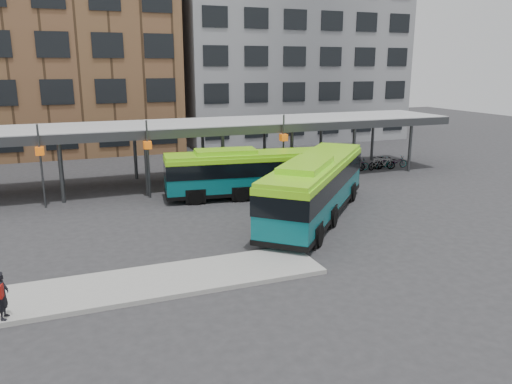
{
  "coord_description": "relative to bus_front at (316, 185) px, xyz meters",
  "views": [
    {
      "loc": [
        -7.7,
        -20.47,
        7.98
      ],
      "look_at": [
        1.08,
        2.11,
        1.8
      ],
      "focal_mm": 35.0,
      "sensor_mm": 36.0,
      "label": 1
    }
  ],
  "objects": [
    {
      "name": "ground",
      "position": [
        -4.57,
        -2.36,
        -1.78
      ],
      "size": [
        120.0,
        120.0,
        0.0
      ],
      "primitive_type": "plane",
      "color": "#28282B",
      "rests_on": "ground"
    },
    {
      "name": "boarding_island",
      "position": [
        -10.07,
        -5.36,
        -1.69
      ],
      "size": [
        14.0,
        3.0,
        0.18
      ],
      "primitive_type": "cube",
      "color": "gray",
      "rests_on": "ground"
    },
    {
      "name": "canopy",
      "position": [
        -4.63,
        10.51,
        2.13
      ],
      "size": [
        40.0,
        6.53,
        4.8
      ],
      "color": "#999B9E",
      "rests_on": "ground"
    },
    {
      "name": "building_brick",
      "position": [
        -14.57,
        29.64,
        9.22
      ],
      "size": [
        26.0,
        14.0,
        22.0
      ],
      "primitive_type": "cube",
      "color": "brown",
      "rests_on": "ground"
    },
    {
      "name": "building_grey",
      "position": [
        11.43,
        29.64,
        8.22
      ],
      "size": [
        24.0,
        14.0,
        20.0
      ],
      "primitive_type": "cube",
      "color": "slate",
      "rests_on": "ground"
    },
    {
      "name": "bus_front",
      "position": [
        0.0,
        0.0,
        0.0
      ],
      "size": [
        10.28,
        10.93,
        3.42
      ],
      "rotation": [
        0.0,
        0.0,
        0.83
      ],
      "color": "#08565C",
      "rests_on": "ground"
    },
    {
      "name": "bus_rear",
      "position": [
        -1.42,
        5.38,
        -0.19
      ],
      "size": [
        11.26,
        3.77,
        3.05
      ],
      "rotation": [
        0.0,
        0.0,
        -0.13
      ],
      "color": "#08565C",
      "rests_on": "ground"
    },
    {
      "name": "pedestrian",
      "position": [
        -14.5,
        -6.57,
        -0.79
      ],
      "size": [
        0.47,
        0.66,
        1.6
      ],
      "rotation": [
        0.0,
        0.0,
        1.41
      ],
      "color": "black",
      "rests_on": "boarding_island"
    },
    {
      "name": "bike_rack",
      "position": [
        9.35,
        9.66,
        -1.3
      ],
      "size": [
        7.66,
        1.54,
        1.08
      ],
      "color": "slate",
      "rests_on": "ground"
    }
  ]
}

